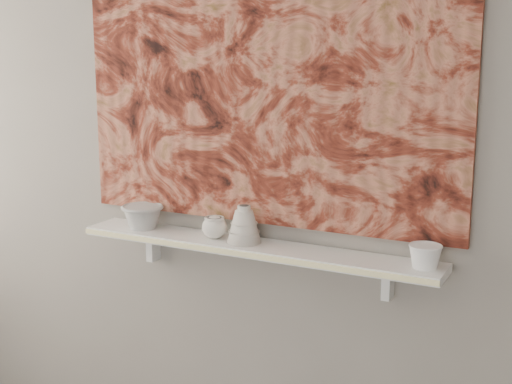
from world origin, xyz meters
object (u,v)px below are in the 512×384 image
Objects in this scene: bowl_grey at (143,216)px; cup_cream at (215,227)px; shelf at (253,248)px; painting at (263,74)px; bell_vessel at (244,224)px; bowl_white at (425,256)px.

bowl_grey is 1.77× the size of cup_cream.
cup_cream is at bearing 0.00° from bowl_grey.
shelf is 0.63m from painting.
painting is 9.04× the size of bowl_grey.
painting reaches higher than bell_vessel.
painting is at bearing 26.39° from cup_cream.
cup_cream is 0.86× the size of bowl_white.
bowl_white is (0.79, 0.00, -0.00)m from cup_cream.
cup_cream is 0.79m from bowl_white.
painting is at bearing 90.00° from shelf.
shelf is at bearing -90.00° from painting.
shelf is at bearing 180.00° from bowl_white.
cup_cream is (-0.16, -0.08, -0.57)m from painting.
painting is at bearing 9.32° from bowl_grey.
painting is 13.69× the size of bowl_white.
bowl_grey is at bearing 180.00° from bowl_white.
cup_cream is at bearing 180.00° from bowl_white.
bowl_grey is 1.12m from bowl_white.
bowl_white is at bearing 0.00° from cup_cream.
cup_cream is at bearing 180.00° from bell_vessel.
painting is 10.77× the size of bell_vessel.
bowl_white is at bearing -7.30° from painting.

